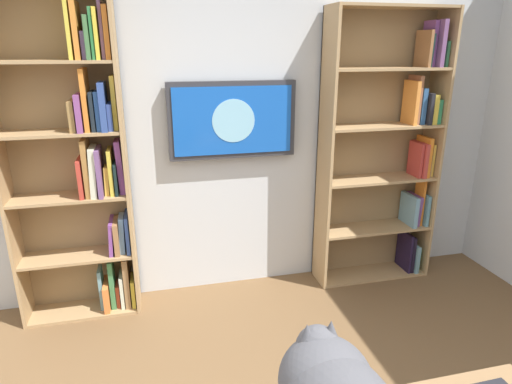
# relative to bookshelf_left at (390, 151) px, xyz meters

# --- Properties ---
(wall_back) EXTENTS (4.52, 0.06, 2.70)m
(wall_back) POSITION_rel_bookshelf_left_xyz_m (1.25, -0.16, 0.28)
(wall_back) COLOR silver
(wall_back) RESTS_ON ground
(bookshelf_left) EXTENTS (0.94, 0.28, 2.14)m
(bookshelf_left) POSITION_rel_bookshelf_left_xyz_m (0.00, 0.00, 0.00)
(bookshelf_left) COLOR tan
(bookshelf_left) RESTS_ON ground
(bookshelf_right) EXTENTS (0.79, 0.28, 2.22)m
(bookshelf_right) POSITION_rel_bookshelf_left_xyz_m (2.30, 0.00, 0.05)
(bookshelf_right) COLOR tan
(bookshelf_right) RESTS_ON ground
(wall_mounted_tv) EXTENTS (0.93, 0.07, 0.56)m
(wall_mounted_tv) POSITION_rel_bookshelf_left_xyz_m (1.25, -0.08, 0.28)
(wall_mounted_tv) COLOR #333338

